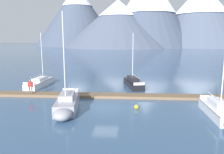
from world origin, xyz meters
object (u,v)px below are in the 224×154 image
sailboat_second_berth (67,104)px  sailboat_mid_dock_starboard (218,111)px  sailboat_mid_dock_port (132,82)px  mooring_buoy_channel_marker (136,107)px  sailboat_nearest_berth (41,82)px  person_on_dock (30,86)px

sailboat_second_berth → sailboat_mid_dock_starboard: size_ratio=0.97×
sailboat_mid_dock_port → sailboat_mid_dock_starboard: size_ratio=0.82×
sailboat_mid_dock_port → mooring_buoy_channel_marker: sailboat_mid_dock_port is taller
sailboat_nearest_berth → mooring_buoy_channel_marker: sailboat_nearest_berth is taller
sailboat_mid_dock_port → sailboat_nearest_berth: bearing=-174.4°
sailboat_second_berth → sailboat_mid_dock_port: size_ratio=1.18×
sailboat_nearest_berth → sailboat_mid_dock_port: size_ratio=0.99×
sailboat_mid_dock_port → sailboat_mid_dock_starboard: bearing=-58.6°
mooring_buoy_channel_marker → sailboat_second_berth: bearing=-169.6°
person_on_dock → mooring_buoy_channel_marker: bearing=-15.6°
sailboat_mid_dock_starboard → person_on_dock: size_ratio=5.49×
person_on_dock → mooring_buoy_channel_marker: size_ratio=3.40×
sailboat_nearest_berth → mooring_buoy_channel_marker: bearing=-34.1°
sailboat_second_berth → person_on_dock: 7.47m
sailboat_nearest_berth → person_on_dock: (1.36, -5.83, 0.75)m
sailboat_second_berth → mooring_buoy_channel_marker: (6.51, 1.19, -0.45)m
sailboat_nearest_berth → sailboat_mid_dock_starboard: 23.36m
sailboat_mid_dock_starboard → person_on_dock: (-19.27, 5.13, 0.67)m
sailboat_nearest_berth → mooring_buoy_channel_marker: size_ratio=15.15×
sailboat_second_berth → mooring_buoy_channel_marker: bearing=10.4°
sailboat_mid_dock_starboard → sailboat_mid_dock_port: bearing=121.4°
person_on_dock → sailboat_second_berth: bearing=-38.4°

